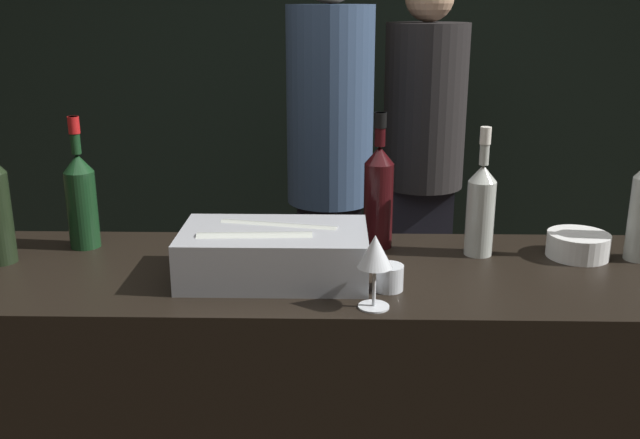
{
  "coord_description": "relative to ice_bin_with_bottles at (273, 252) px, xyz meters",
  "views": [
    {
      "loc": [
        0.04,
        -1.36,
        1.59
      ],
      "look_at": [
        0.0,
        0.31,
        1.08
      ],
      "focal_mm": 40.0,
      "sensor_mm": 36.0,
      "label": 1
    }
  ],
  "objects": [
    {
      "name": "wall_back_chalkboard",
      "position": [
        0.11,
        2.25,
        0.38
      ],
      "size": [
        6.4,
        0.06,
        2.8
      ],
      "color": "black",
      "rests_on": "ground_plane"
    },
    {
      "name": "bar_counter",
      "position": [
        0.11,
        0.05,
        -0.54
      ],
      "size": [
        2.07,
        0.57,
        0.96
      ],
      "color": "black",
      "rests_on": "ground_plane"
    },
    {
      "name": "ice_bin_with_bottles",
      "position": [
        0.0,
        0.0,
        0.0
      ],
      "size": [
        0.44,
        0.26,
        0.13
      ],
      "color": "#9EA0A5",
      "rests_on": "bar_counter"
    },
    {
      "name": "bowl_white",
      "position": [
        0.77,
        0.16,
        -0.03
      ],
      "size": [
        0.16,
        0.16,
        0.06
      ],
      "color": "white",
      "rests_on": "bar_counter"
    },
    {
      "name": "wine_glass",
      "position": [
        0.23,
        -0.17,
        0.06
      ],
      "size": [
        0.08,
        0.08,
        0.16
      ],
      "color": "silver",
      "rests_on": "bar_counter"
    },
    {
      "name": "candle_votive",
      "position": [
        0.27,
        -0.07,
        -0.03
      ],
      "size": [
        0.07,
        0.07,
        0.06
      ],
      "color": "silver",
      "rests_on": "bar_counter"
    },
    {
      "name": "white_wine_bottle",
      "position": [
        0.52,
        0.17,
        0.07
      ],
      "size": [
        0.07,
        0.07,
        0.34
      ],
      "color": "#B2B7AD",
      "rests_on": "bar_counter"
    },
    {
      "name": "red_wine_bottle_burgundy",
      "position": [
        -0.52,
        0.21,
        0.07
      ],
      "size": [
        0.08,
        0.08,
        0.35
      ],
      "color": "#143319",
      "rests_on": "bar_counter"
    },
    {
      "name": "red_wine_bottle_black_foil",
      "position": [
        0.26,
        0.23,
        0.08
      ],
      "size": [
        0.08,
        0.08,
        0.36
      ],
      "color": "black",
      "rests_on": "bar_counter"
    },
    {
      "name": "person_in_hoodie",
      "position": [
        0.54,
        1.57,
        -0.07
      ],
      "size": [
        0.36,
        0.36,
        1.71
      ],
      "rotation": [
        0.0,
        0.0,
        -2.08
      ],
      "color": "black",
      "rests_on": "ground_plane"
    },
    {
      "name": "person_blond_tee",
      "position": [
        0.13,
        1.15,
        -0.01
      ],
      "size": [
        0.33,
        0.33,
        1.79
      ],
      "rotation": [
        0.0,
        0.0,
        3.12
      ],
      "color": "black",
      "rests_on": "ground_plane"
    }
  ]
}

